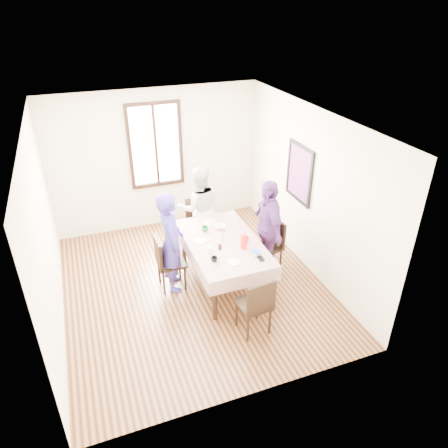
% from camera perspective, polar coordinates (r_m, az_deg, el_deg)
% --- Properties ---
extents(ground, '(4.50, 4.50, 0.00)m').
position_cam_1_polar(ground, '(6.86, -4.24, -8.31)').
color(ground, black).
rests_on(ground, ground).
extents(back_wall, '(4.00, 0.00, 4.00)m').
position_cam_1_polar(back_wall, '(8.14, -9.22, 8.61)').
color(back_wall, beige).
rests_on(back_wall, ground).
extents(right_wall, '(0.00, 4.50, 4.50)m').
position_cam_1_polar(right_wall, '(6.88, 11.54, 4.42)').
color(right_wall, beige).
rests_on(right_wall, ground).
extents(window_frame, '(1.02, 0.06, 1.62)m').
position_cam_1_polar(window_frame, '(8.02, -9.36, 10.56)').
color(window_frame, black).
rests_on(window_frame, back_wall).
extents(window_pane, '(0.90, 0.02, 1.50)m').
position_cam_1_polar(window_pane, '(8.03, -9.38, 10.58)').
color(window_pane, white).
rests_on(window_pane, back_wall).
extents(art_poster, '(0.04, 0.76, 0.96)m').
position_cam_1_polar(art_poster, '(7.02, 10.31, 6.86)').
color(art_poster, red).
rests_on(art_poster, right_wall).
extents(dining_table, '(0.97, 1.74, 0.75)m').
position_cam_1_polar(dining_table, '(6.71, -0.15, -5.21)').
color(dining_table, black).
rests_on(dining_table, ground).
extents(tablecloth, '(1.09, 1.86, 0.01)m').
position_cam_1_polar(tablecloth, '(6.50, -0.15, -2.44)').
color(tablecloth, '#540C10').
rests_on(tablecloth, dining_table).
extents(chair_left, '(0.42, 0.42, 0.91)m').
position_cam_1_polar(chair_left, '(6.61, -7.25, -5.24)').
color(chair_left, black).
rests_on(chair_left, ground).
extents(chair_right, '(0.47, 0.47, 0.91)m').
position_cam_1_polar(chair_right, '(6.98, 5.92, -3.09)').
color(chair_right, black).
rests_on(chair_right, ground).
extents(chair_far, '(0.44, 0.44, 0.91)m').
position_cam_1_polar(chair_far, '(7.63, -3.28, 0.07)').
color(chair_far, black).
rests_on(chair_far, ground).
extents(chair_near, '(0.46, 0.46, 0.91)m').
position_cam_1_polar(chair_near, '(5.78, 4.06, -10.85)').
color(chair_near, black).
rests_on(chair_near, ground).
extents(person_left, '(0.45, 0.63, 1.64)m').
position_cam_1_polar(person_left, '(6.41, -7.27, -2.51)').
color(person_left, '#3A2E95').
rests_on(person_left, ground).
extents(person_far, '(0.84, 0.70, 1.56)m').
position_cam_1_polar(person_far, '(7.46, -3.30, 2.17)').
color(person_far, beige).
rests_on(person_far, ground).
extents(person_right, '(0.48, 1.00, 1.65)m').
position_cam_1_polar(person_right, '(6.78, 5.92, -0.48)').
color(person_right, '#5F327A').
rests_on(person_right, ground).
extents(mug_black, '(0.10, 0.10, 0.07)m').
position_cam_1_polar(mug_black, '(6.02, -1.34, -4.85)').
color(mug_black, black).
rests_on(mug_black, tablecloth).
extents(mug_flag, '(0.14, 0.14, 0.09)m').
position_cam_1_polar(mug_flag, '(6.46, 3.05, -2.16)').
color(mug_flag, red).
rests_on(mug_flag, tablecloth).
extents(mug_green, '(0.13, 0.13, 0.08)m').
position_cam_1_polar(mug_green, '(6.75, -2.64, -0.68)').
color(mug_green, '#0C7226').
rests_on(mug_green, tablecloth).
extents(serving_bowl, '(0.20, 0.20, 0.05)m').
position_cam_1_polar(serving_bowl, '(6.85, -0.52, -0.37)').
color(serving_bowl, white).
rests_on(serving_bowl, tablecloth).
extents(juice_carton, '(0.08, 0.08, 0.24)m').
position_cam_1_polar(juice_carton, '(6.28, 2.71, -2.40)').
color(juice_carton, red).
rests_on(juice_carton, tablecloth).
extents(butter_tub, '(0.11, 0.11, 0.05)m').
position_cam_1_polar(butter_tub, '(6.18, 4.39, -4.00)').
color(butter_tub, white).
rests_on(butter_tub, tablecloth).
extents(jam_jar, '(0.06, 0.06, 0.08)m').
position_cam_1_polar(jam_jar, '(6.28, -0.56, -3.16)').
color(jam_jar, black).
rests_on(jam_jar, tablecloth).
extents(drinking_glass, '(0.08, 0.08, 0.11)m').
position_cam_1_polar(drinking_glass, '(6.19, -1.91, -3.58)').
color(drinking_glass, silver).
rests_on(drinking_glass, tablecloth).
extents(smartphone, '(0.08, 0.16, 0.01)m').
position_cam_1_polar(smartphone, '(6.11, 5.06, -4.73)').
color(smartphone, black).
rests_on(smartphone, tablecloth).
extents(flower_vase, '(0.06, 0.06, 0.13)m').
position_cam_1_polar(flower_vase, '(6.50, -0.24, -1.73)').
color(flower_vase, silver).
rests_on(flower_vase, tablecloth).
extents(plate_left, '(0.20, 0.20, 0.01)m').
position_cam_1_polar(plate_left, '(6.51, -3.26, -2.32)').
color(plate_left, white).
rests_on(plate_left, tablecloth).
extents(plate_far, '(0.20, 0.20, 0.01)m').
position_cam_1_polar(plate_far, '(7.02, -2.04, 0.24)').
color(plate_far, white).
rests_on(plate_far, tablecloth).
extents(plate_near, '(0.20, 0.20, 0.01)m').
position_cam_1_polar(plate_near, '(6.02, 1.32, -5.21)').
color(plate_near, white).
rests_on(plate_near, tablecloth).
extents(butter_lid, '(0.12, 0.12, 0.01)m').
position_cam_1_polar(butter_lid, '(6.17, 4.41, -3.75)').
color(butter_lid, blue).
rests_on(butter_lid, butter_tub).
extents(flower_bunch, '(0.09, 0.09, 0.10)m').
position_cam_1_polar(flower_bunch, '(6.44, -0.24, -0.87)').
color(flower_bunch, yellow).
rests_on(flower_bunch, flower_vase).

